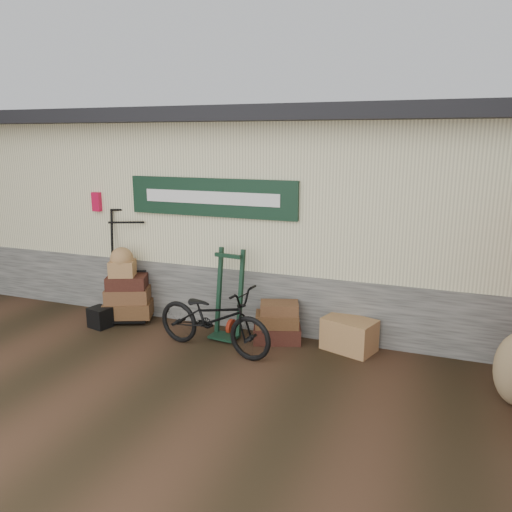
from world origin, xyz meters
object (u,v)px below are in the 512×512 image
Objects in this scene: suitcase_stack at (277,322)px; black_trunk at (100,317)px; green_barrow at (228,294)px; porter_trolley at (129,264)px; bicycle at (213,314)px; wicker_hamper at (349,335)px.

suitcase_stack reaches higher than black_trunk.
green_barrow is 0.79m from suitcase_stack.
bicycle is at bearing -44.37° from porter_trolley.
bicycle reaches higher than wicker_hamper.
porter_trolley reaches higher than green_barrow.
black_trunk is at bearing -172.35° from wicker_hamper.
green_barrow is at bearing -173.58° from suitcase_stack.
black_trunk is (-1.96, -0.35, -0.48)m from green_barrow.
bicycle is (-1.69, -0.66, 0.29)m from wicker_hamper.
suitcase_stack is 1.00m from wicker_hamper.
green_barrow is 0.72× the size of bicycle.
wicker_hamper is (1.70, 0.14, -0.42)m from green_barrow.
suitcase_stack is 0.94m from bicycle.
suitcase_stack is at bearing -39.59° from bicycle.
wicker_hamper is (1.00, 0.06, -0.07)m from suitcase_stack.
green_barrow is 1.76m from wicker_hamper.
green_barrow is 0.53m from bicycle.
black_trunk is 0.17× the size of bicycle.
green_barrow is at bearing -175.38° from wicker_hamper.
green_barrow is at bearing -28.92° from porter_trolley.
porter_trolley reaches higher than suitcase_stack.
bicycle reaches higher than suitcase_stack.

